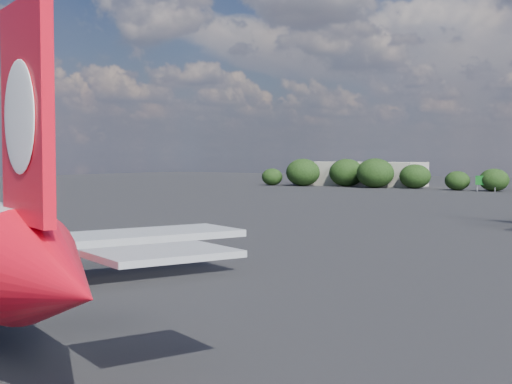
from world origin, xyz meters
The scene contains 3 objects.
ground centered at (0.00, 60.00, 0.00)m, with size 500.00×500.00×0.00m, color black.
terminal_building centered at (-65.00, 192.00, 4.00)m, with size 42.00×16.00×8.00m.
highway_sign centered at (-18.00, 176.00, 3.13)m, with size 6.00×0.30×4.50m.
Camera 1 is at (42.52, -26.46, 10.45)m, focal length 50.00 mm.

